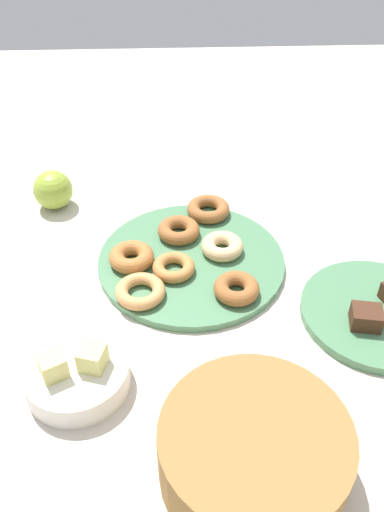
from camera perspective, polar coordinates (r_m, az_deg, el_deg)
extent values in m
plane|color=beige|center=(1.01, -0.08, -0.85)|extent=(2.40, 2.40, 0.00)
cylinder|color=#4C7F56|center=(1.01, -0.08, -0.53)|extent=(0.35, 0.35, 0.01)
torus|color=#995B2D|center=(0.92, 4.78, -3.48)|extent=(0.09, 0.09, 0.03)
torus|color=#BC7A3D|center=(0.97, -1.97, -1.21)|extent=(0.09, 0.09, 0.02)
torus|color=#AD6B33|center=(0.99, -6.49, -0.11)|extent=(0.09, 0.09, 0.03)
torus|color=#995B2D|center=(1.05, -1.43, 2.78)|extent=(0.09, 0.09, 0.03)
torus|color=#EABC84|center=(1.01, 3.25, 1.05)|extent=(0.11, 0.11, 0.03)
torus|color=#995B2D|center=(1.11, 1.76, 5.04)|extent=(0.10, 0.10, 0.03)
torus|color=tan|center=(0.92, -5.55, -3.77)|extent=(0.12, 0.12, 0.02)
cylinder|color=#4C7F56|center=(0.96, 19.09, -5.77)|extent=(0.25, 0.25, 0.02)
cube|color=#472819|center=(0.91, 18.12, -6.25)|extent=(0.06, 0.05, 0.03)
cylinder|color=olive|center=(0.71, 6.62, -20.09)|extent=(0.33, 0.33, 0.09)
cylinder|color=silver|center=(0.82, -12.20, -12.36)|extent=(0.16, 0.16, 0.04)
cube|color=#DBD67A|center=(0.79, -10.60, -10.63)|extent=(0.04, 0.04, 0.04)
cube|color=#DBD67A|center=(0.79, -14.67, -11.26)|extent=(0.05, 0.05, 0.04)
sphere|color=#93AD38|center=(1.18, -14.64, 6.86)|extent=(0.08, 0.08, 0.08)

